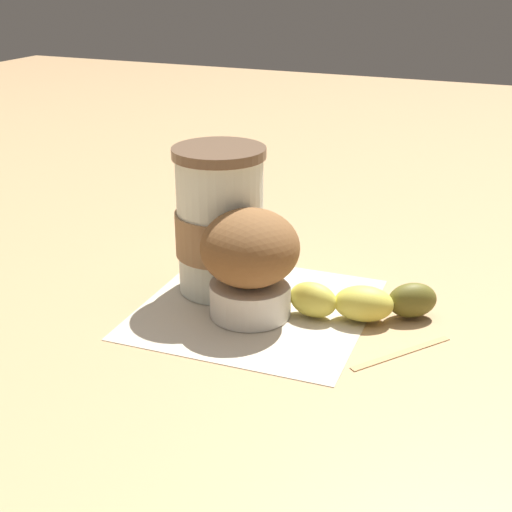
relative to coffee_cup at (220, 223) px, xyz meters
name	(u,v)px	position (x,y,z in m)	size (l,w,h in m)	color
ground_plane	(256,309)	(0.05, -0.03, -0.07)	(3.00, 3.00, 0.00)	tan
paper_napkin	(256,308)	(0.05, -0.03, -0.07)	(0.22, 0.22, 0.00)	beige
coffee_cup	(220,223)	(0.00, 0.00, 0.00)	(0.09, 0.09, 0.15)	silver
muffin	(254,261)	(0.06, -0.04, -0.02)	(0.10, 0.10, 0.11)	white
banana	(363,301)	(0.16, -0.01, -0.06)	(0.14, 0.08, 0.04)	#D6CC4C
wooden_stirrer	(402,353)	(0.21, -0.06, -0.07)	(0.11, 0.01, 0.00)	tan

